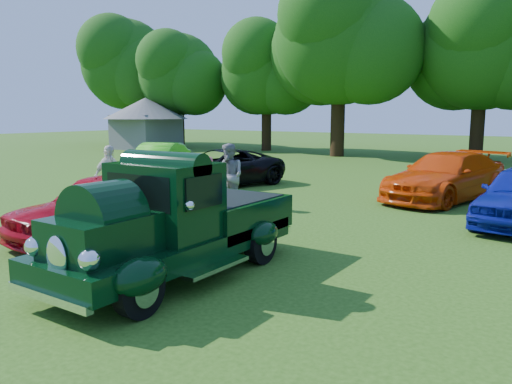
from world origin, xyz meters
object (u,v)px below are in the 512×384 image
Objects in this scene: back_car_lime at (158,160)px; gazebo at (146,118)px; hero_pickup at (176,226)px; red_convertible at (106,205)px; back_car_black at (220,168)px; spectator_grey at (230,176)px; back_car_orange at (446,177)px; spectator_white at (109,176)px; spectator_pink at (209,183)px.

gazebo is (-13.16, 11.98, 1.68)m from back_car_lime.
gazebo is at bearing 137.00° from hero_pickup.
back_car_lime is (-9.76, 9.40, -0.11)m from hero_pickup.
red_convertible reaches higher than back_car_black.
spectator_grey is (0.09, 4.36, 0.20)m from red_convertible.
spectator_white reaches higher than back_car_orange.
back_car_orange is at bearing -24.27° from gazebo.
spectator_pink reaches higher than red_convertible.
hero_pickup is at bearing -85.72° from back_car_orange.
hero_pickup is at bearing -44.78° from spectator_grey.
spectator_white reaches higher than red_convertible.
back_car_orange reaches higher than back_car_lime.
red_convertible is 2.88× the size of spectator_pink.
hero_pickup is 1.14× the size of red_convertible.
back_car_orange is 2.85× the size of spectator_white.
spectator_white is at bearing 144.23° from red_convertible.
back_car_lime is at bearing -161.02° from back_car_orange.
red_convertible is at bearing -74.33° from spectator_grey.
gazebo reaches higher than hero_pickup.
hero_pickup reaches higher than back_car_black.
back_car_orange is at bearing 32.42° from spectator_pink.
spectator_grey is at bearing -53.34° from back_car_lime.
hero_pickup is at bearing -124.20° from spectator_white.
back_car_orange is at bearing 28.15° from back_car_black.
spectator_pink is at bearing -63.68° from spectator_white.
spectator_white is (-2.52, -1.44, 0.16)m from spectator_pink.
spectator_pink is (-5.27, -5.25, -0.00)m from back_car_orange.
spectator_grey is (2.90, -3.28, 0.24)m from back_car_black.
hero_pickup is at bearing -38.85° from back_car_black.
spectator_white is at bearing 149.21° from hero_pickup.
back_car_lime is 0.85× the size of back_car_orange.
red_convertible is at bearing -52.49° from back_car_black.
spectator_pink is at bearing 99.60° from red_convertible.
red_convertible is 3.74m from spectator_white.
back_car_lime is at bearing -42.31° from gazebo.
hero_pickup reaches higher than back_car_orange.
red_convertible is 10.40m from back_car_orange.
back_car_lime is 7.89m from spectator_pink.
red_convertible is 2.31× the size of spectator_grey.
back_car_orange is 2.77× the size of spectator_grey.
back_car_orange is 3.45× the size of spectator_pink.
red_convertible is 3.90m from spectator_pink.
back_car_lime is 7.96m from spectator_grey.
hero_pickup is 6.10m from spectator_grey.
red_convertible is at bearing -45.62° from gazebo.
gazebo reaches higher than spectator_grey.
back_car_orange is at bearing -19.29° from back_car_lime.
spectator_grey is at bearing 94.08° from red_convertible.
back_car_lime reaches higher than back_car_black.
gazebo is (-19.93, 20.37, 1.67)m from red_convertible.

